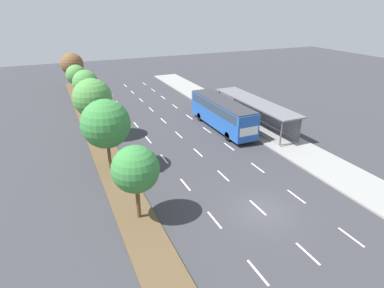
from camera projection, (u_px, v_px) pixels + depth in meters
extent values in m
plane|color=#38383D|center=(262.00, 212.00, 22.53)|extent=(140.00, 140.00, 0.00)
cube|color=brown|center=(96.00, 132.00, 36.09)|extent=(2.60, 52.00, 0.12)
cube|color=gray|center=(231.00, 112.00, 42.65)|extent=(4.50, 52.00, 0.15)
cube|color=white|center=(258.00, 272.00, 17.45)|extent=(0.14, 1.98, 0.01)
cube|color=white|center=(214.00, 220.00, 21.66)|extent=(0.14, 1.98, 0.01)
cube|color=white|center=(185.00, 184.00, 25.87)|extent=(0.14, 1.98, 0.01)
cube|color=white|center=(164.00, 159.00, 30.08)|extent=(0.14, 1.98, 0.01)
cube|color=white|center=(148.00, 140.00, 34.28)|extent=(0.14, 1.98, 0.01)
cube|color=white|center=(136.00, 125.00, 38.49)|extent=(0.14, 1.98, 0.01)
cube|color=white|center=(126.00, 113.00, 42.70)|extent=(0.14, 1.98, 0.01)
cube|color=white|center=(118.00, 103.00, 46.91)|extent=(0.14, 1.98, 0.01)
cube|color=white|center=(111.00, 95.00, 51.12)|extent=(0.14, 1.98, 0.01)
cube|color=white|center=(105.00, 88.00, 55.32)|extent=(0.14, 1.98, 0.01)
cube|color=white|center=(308.00, 253.00, 18.76)|extent=(0.14, 1.98, 0.01)
cube|color=white|center=(258.00, 207.00, 22.97)|extent=(0.14, 1.98, 0.01)
cube|color=white|center=(223.00, 176.00, 27.18)|extent=(0.14, 1.98, 0.01)
cube|color=white|center=(198.00, 152.00, 31.38)|extent=(0.14, 1.98, 0.01)
cube|color=white|center=(179.00, 135.00, 35.59)|extent=(0.14, 1.98, 0.01)
cube|color=white|center=(164.00, 121.00, 39.80)|extent=(0.14, 1.98, 0.01)
cube|color=white|center=(151.00, 109.00, 44.01)|extent=(0.14, 1.98, 0.01)
cube|color=white|center=(141.00, 100.00, 48.22)|extent=(0.14, 1.98, 0.01)
cube|color=white|center=(133.00, 92.00, 52.43)|extent=(0.14, 1.98, 0.01)
cube|color=white|center=(125.00, 86.00, 56.63)|extent=(0.14, 1.98, 0.01)
cube|color=white|center=(351.00, 237.00, 20.07)|extent=(0.14, 1.98, 0.01)
cube|color=white|center=(296.00, 196.00, 24.28)|extent=(0.14, 1.98, 0.01)
cube|color=white|center=(258.00, 168.00, 28.49)|extent=(0.14, 1.98, 0.01)
cube|color=white|center=(229.00, 146.00, 32.69)|extent=(0.14, 1.98, 0.01)
cube|color=white|center=(207.00, 130.00, 36.90)|extent=(0.14, 1.98, 0.01)
cube|color=white|center=(189.00, 117.00, 41.11)|extent=(0.14, 1.98, 0.01)
cube|color=white|center=(175.00, 106.00, 45.32)|extent=(0.14, 1.98, 0.01)
cube|color=white|center=(163.00, 98.00, 49.53)|extent=(0.14, 1.98, 0.01)
cube|color=white|center=(153.00, 90.00, 53.73)|extent=(0.14, 1.98, 0.01)
cube|color=white|center=(144.00, 84.00, 57.94)|extent=(0.14, 1.98, 0.01)
cube|color=gray|center=(253.00, 124.00, 38.23)|extent=(2.60, 13.35, 0.10)
cylinder|color=#56565B|center=(281.00, 133.00, 31.88)|extent=(0.16, 0.16, 2.60)
cylinder|color=#56565B|center=(219.00, 100.00, 42.61)|extent=(0.16, 0.16, 2.60)
cylinder|color=#56565B|center=(300.00, 130.00, 32.76)|extent=(0.16, 0.16, 2.60)
cylinder|color=#56565B|center=(235.00, 98.00, 43.49)|extent=(0.16, 0.16, 2.60)
cube|color=gray|center=(263.00, 112.00, 38.15)|extent=(0.10, 12.69, 2.34)
cube|color=slate|center=(255.00, 102.00, 37.13)|extent=(2.90, 13.75, 0.16)
cube|color=#2356B2|center=(222.00, 113.00, 36.63)|extent=(2.50, 11.20, 2.80)
cube|color=#2D3D4C|center=(222.00, 106.00, 36.29)|extent=(2.54, 10.30, 0.90)
cube|color=#333338|center=(222.00, 101.00, 36.04)|extent=(2.45, 10.98, 0.12)
cube|color=#2D3D4C|center=(201.00, 98.00, 41.18)|extent=(2.25, 0.06, 1.54)
cube|color=white|center=(249.00, 131.00, 32.02)|extent=(2.12, 0.04, 0.90)
cylinder|color=black|center=(200.00, 117.00, 39.66)|extent=(0.30, 1.00, 1.00)
cylinder|color=black|center=(216.00, 114.00, 40.49)|extent=(0.30, 1.00, 1.00)
cylinder|color=black|center=(228.00, 136.00, 33.87)|extent=(0.30, 1.00, 1.00)
cylinder|color=black|center=(246.00, 133.00, 34.69)|extent=(0.30, 1.00, 1.00)
torus|color=black|center=(149.00, 166.00, 28.07)|extent=(0.06, 0.72, 0.72)
torus|color=black|center=(152.00, 171.00, 27.16)|extent=(0.06, 0.72, 0.72)
cylinder|color=black|center=(150.00, 166.00, 27.50)|extent=(0.05, 0.94, 0.05)
cylinder|color=black|center=(151.00, 168.00, 27.49)|extent=(0.05, 0.57, 0.42)
cylinder|color=black|center=(151.00, 166.00, 27.33)|extent=(0.04, 0.04, 0.40)
cube|color=black|center=(151.00, 164.00, 27.25)|extent=(0.12, 0.24, 0.06)
cylinder|color=black|center=(148.00, 160.00, 27.81)|extent=(0.46, 0.04, 0.04)
cube|color=#234CA8|center=(150.00, 160.00, 27.26)|extent=(0.30, 0.36, 0.59)
cube|color=#23669E|center=(151.00, 161.00, 27.12)|extent=(0.26, 0.26, 0.42)
sphere|color=tan|center=(149.00, 155.00, 27.19)|extent=(0.20, 0.20, 0.20)
cylinder|color=brown|center=(149.00, 165.00, 27.35)|extent=(0.12, 0.42, 0.25)
cylinder|color=brown|center=(149.00, 166.00, 27.60)|extent=(0.10, 0.17, 0.41)
cylinder|color=brown|center=(152.00, 164.00, 27.44)|extent=(0.12, 0.42, 0.25)
cylinder|color=brown|center=(151.00, 166.00, 27.69)|extent=(0.10, 0.17, 0.41)
cylinder|color=#234CA8|center=(147.00, 159.00, 27.36)|extent=(0.09, 0.47, 0.28)
cylinder|color=#234CA8|center=(151.00, 158.00, 27.49)|extent=(0.09, 0.47, 0.28)
cylinder|color=brown|center=(138.00, 201.00, 21.30)|extent=(0.28, 0.28, 2.49)
sphere|color=#38843D|center=(136.00, 169.00, 20.33)|extent=(3.11, 3.11, 3.11)
cylinder|color=brown|center=(109.00, 155.00, 27.66)|extent=(0.28, 0.28, 2.60)
sphere|color=#38843D|center=(106.00, 124.00, 26.51)|extent=(4.12, 4.12, 4.12)
cylinder|color=brown|center=(96.00, 125.00, 34.18)|extent=(0.28, 0.28, 2.82)
sphere|color=#4C8E42|center=(92.00, 98.00, 33.00)|extent=(4.03, 4.03, 4.03)
cylinder|color=brown|center=(88.00, 104.00, 40.77)|extent=(0.28, 0.28, 3.06)
sphere|color=#4C8E42|center=(85.00, 83.00, 39.67)|extent=(3.15, 3.15, 3.15)
cylinder|color=brown|center=(78.00, 91.00, 47.23)|extent=(0.28, 0.28, 2.69)
sphere|color=#4C8E42|center=(76.00, 75.00, 46.25)|extent=(2.87, 2.87, 2.87)
cylinder|color=brown|center=(74.00, 81.00, 53.84)|extent=(0.28, 0.28, 2.63)
sphere|color=brown|center=(72.00, 64.00, 52.75)|extent=(3.70, 3.70, 3.70)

